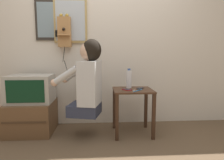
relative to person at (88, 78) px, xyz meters
name	(u,v)px	position (x,y,z in m)	size (l,w,h in m)	color
wall_back	(102,37)	(0.18, 0.53, 0.53)	(6.80, 0.05, 2.55)	beige
side_table	(133,100)	(0.57, 0.07, -0.29)	(0.50, 0.45, 0.59)	#422819
person	(88,78)	(0.00, 0.00, 0.00)	(0.62, 0.49, 0.93)	#2D3347
tv_stand	(32,117)	(-0.76, 0.21, -0.54)	(0.58, 0.56, 0.41)	brown
television	(31,89)	(-0.75, 0.21, -0.15)	(0.55, 0.42, 0.36)	#ADA89E
wall_phone_antique	(65,32)	(-0.34, 0.45, 0.60)	(0.22, 0.18, 0.82)	#AD7A47
framed_picture	(51,20)	(-0.53, 0.49, 0.76)	(0.42, 0.03, 0.56)	#2D2823
wall_mirror	(70,21)	(-0.26, 0.49, 0.76)	(0.46, 0.03, 0.61)	tan
cell_phone_held	(127,90)	(0.48, 0.02, -0.15)	(0.12, 0.13, 0.01)	maroon
cell_phone_spare	(140,88)	(0.67, 0.10, -0.15)	(0.12, 0.14, 0.01)	black
water_bottle	(129,79)	(0.53, 0.18, -0.03)	(0.07, 0.07, 0.26)	silver
toothbrush	(137,91)	(0.60, -0.06, -0.15)	(0.13, 0.14, 0.02)	#338CD8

